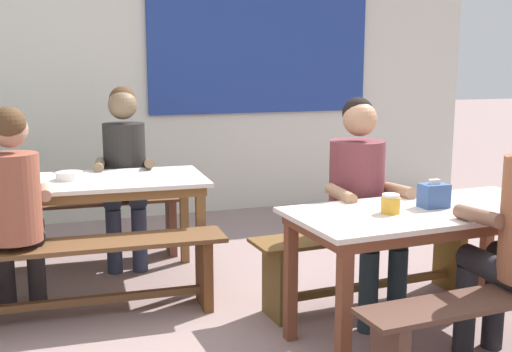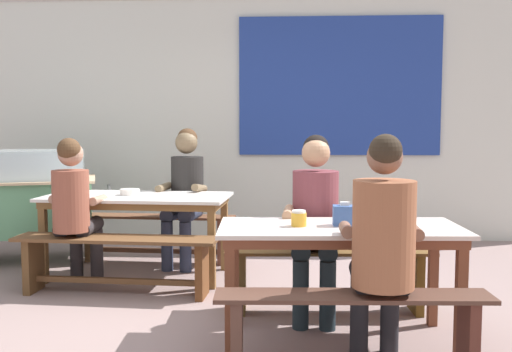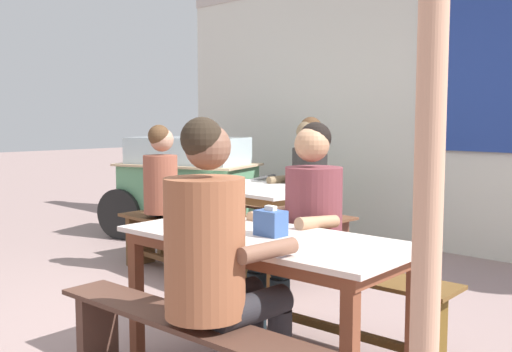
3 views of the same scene
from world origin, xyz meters
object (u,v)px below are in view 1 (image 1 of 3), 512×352
object	(u,v)px
bench_near_back	(368,257)
person_left_back_turned	(15,201)
dining_table_far	(82,191)
bench_far_front	(86,267)
bench_far_back	(83,223)
person_center_facing	(125,162)
person_right_near_table	(362,192)
soup_bowl	(69,176)
bench_near_front	(504,327)
tissue_box	(434,195)
condiment_jar	(391,204)
dining_table_near	(429,223)

from	to	relation	value
bench_near_back	person_left_back_turned	size ratio (longest dim) A/B	1.21
dining_table_far	bench_far_front	bearing A→B (deg)	-93.19
bench_far_back	person_center_facing	xyz separation A→B (m)	(0.32, -0.09, 0.46)
person_center_facing	person_left_back_turned	size ratio (longest dim) A/B	1.05
bench_far_front	person_right_near_table	distance (m)	1.69
person_right_near_table	soup_bowl	xyz separation A→B (m)	(-1.62, 1.01, 0.03)
bench_far_front	person_left_back_turned	size ratio (longest dim) A/B	1.31
dining_table_far	person_center_facing	xyz separation A→B (m)	(0.35, 0.48, 0.10)
bench_near_front	tissue_box	xyz separation A→B (m)	(0.00, 0.58, 0.50)
person_center_facing	tissue_box	size ratio (longest dim) A/B	8.86
bench_far_back	condiment_jar	distance (m)	2.54
bench_near_back	person_right_near_table	size ratio (longest dim) A/B	1.18
dining_table_far	tissue_box	xyz separation A→B (m)	(1.71, -1.46, 0.14)
bench_near_back	bench_near_front	bearing A→B (deg)	-87.27
bench_near_back	condiment_jar	distance (m)	0.80
person_center_facing	person_right_near_table	bearing A→B (deg)	-50.76
dining_table_far	bench_far_front	world-z (taller)	dining_table_far
condiment_jar	soup_bowl	size ratio (longest dim) A/B	0.57
bench_far_back	bench_near_front	distance (m)	3.10
dining_table_far	soup_bowl	bearing A→B (deg)	161.83
person_center_facing	person_left_back_turned	bearing A→B (deg)	-128.38
bench_far_back	condiment_jar	world-z (taller)	condiment_jar
bench_far_back	person_right_near_table	world-z (taller)	person_right_near_table
bench_far_front	person_right_near_table	size ratio (longest dim) A/B	1.28
condiment_jar	person_left_back_turned	bearing A→B (deg)	150.39
bench_far_back	bench_far_front	xyz separation A→B (m)	(-0.06, -1.13, 0.01)
bench_near_front	person_right_near_table	distance (m)	1.15
bench_far_back	person_right_near_table	xyz separation A→B (m)	(1.52, -1.55, 0.44)
person_center_facing	soup_bowl	bearing A→B (deg)	-132.83
bench_near_back	person_center_facing	xyz separation A→B (m)	(-1.30, 1.39, 0.46)
bench_far_back	person_left_back_turned	xyz separation A→B (m)	(-0.43, -1.03, 0.42)
dining_table_near	person_left_back_turned	bearing A→B (deg)	154.12
bench_near_back	person_left_back_turned	distance (m)	2.14
person_left_back_turned	tissue_box	world-z (taller)	person_left_back_turned
dining_table_far	soup_bowl	distance (m)	0.13
bench_near_front	person_right_near_table	xyz separation A→B (m)	(-0.16, 1.05, 0.44)
dining_table_far	bench_far_back	bearing A→B (deg)	86.81
bench_near_back	soup_bowl	xyz separation A→B (m)	(-1.73, 0.93, 0.46)
bench_near_front	person_left_back_turned	xyz separation A→B (m)	(-2.11, 1.57, 0.42)
bench_near_back	bench_near_front	size ratio (longest dim) A/B	1.02
dining_table_near	bench_far_front	size ratio (longest dim) A/B	0.93
bench_far_front	bench_near_back	size ratio (longest dim) A/B	1.09
bench_near_front	tissue_box	bearing A→B (deg)	89.65
dining_table_far	condiment_jar	distance (m)	2.07
condiment_jar	soup_bowl	bearing A→B (deg)	134.42
bench_near_front	person_left_back_turned	distance (m)	2.66
person_left_back_turned	condiment_jar	size ratio (longest dim) A/B	12.61
tissue_box	bench_near_back	bearing A→B (deg)	95.93
bench_near_back	person_left_back_turned	xyz separation A→B (m)	(-2.05, 0.44, 0.42)
dining_table_far	soup_bowl	size ratio (longest dim) A/B	9.52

